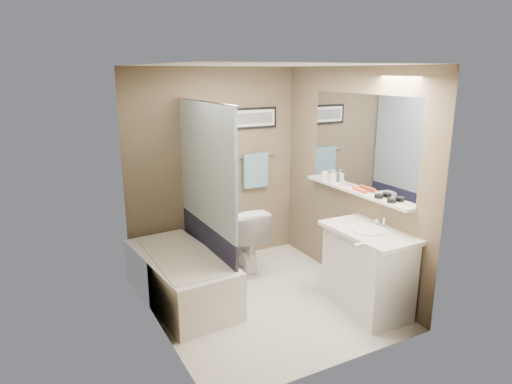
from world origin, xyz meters
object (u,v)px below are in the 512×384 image
candle_bowl_far (379,196)px  candle_bowl_near (392,200)px  glass_jar (325,176)px  bathtub (181,278)px  hair_brush_front (360,190)px  toilet (239,238)px  soap_bottle (332,176)px  vanity (367,271)px

candle_bowl_far → candle_bowl_near: bearing=-90.0°
candle_bowl_near → glass_jar: size_ratio=0.90×
bathtub → hair_brush_front: hair_brush_front is taller
toilet → glass_jar: glass_jar is taller
toilet → hair_brush_front: size_ratio=3.66×
hair_brush_front → glass_jar: 0.61m
candle_bowl_far → soap_bottle: 0.76m
toilet → candle_bowl_far: 1.78m
glass_jar → candle_bowl_far: bearing=-90.0°
candle_bowl_far → glass_jar: bearing=90.0°
candle_bowl_far → soap_bottle: bearing=90.0°
hair_brush_front → glass_jar: size_ratio=2.20×
bathtub → candle_bowl_near: bearing=-37.1°
toilet → glass_jar: size_ratio=8.05×
vanity → soap_bottle: size_ratio=6.25×
candle_bowl_near → hair_brush_front: 0.46m
glass_jar → soap_bottle: (0.00, -0.14, 0.02)m
vanity → glass_jar: bearing=84.6°
hair_brush_front → soap_bottle: bearing=90.0°
hair_brush_front → toilet: bearing=130.4°
vanity → candle_bowl_near: (0.19, -0.07, 0.73)m
bathtub → toilet: size_ratio=1.86×
bathtub → vanity: bearing=-38.2°
toilet → hair_brush_front: hair_brush_front is taller
toilet → candle_bowl_near: 1.92m
vanity → hair_brush_front: size_ratio=4.09×
bathtub → glass_jar: bearing=-6.3°
candle_bowl_far → hair_brush_front: hair_brush_front is taller
soap_bottle → hair_brush_front: bearing=-90.0°
candle_bowl_far → glass_jar: size_ratio=0.90×
vanity → candle_bowl_far: bearing=34.8°
vanity → bathtub: bearing=151.9°
vanity → glass_jar: glass_jar is taller
glass_jar → soap_bottle: soap_bottle is taller
candle_bowl_near → glass_jar: 1.08m
toilet → soap_bottle: size_ratio=5.59×
bathtub → hair_brush_front: size_ratio=6.82×
candle_bowl_far → glass_jar: glass_jar is taller
hair_brush_front → soap_bottle: size_ratio=1.53×
candle_bowl_near → soap_bottle: 0.94m
vanity → candle_bowl_near: bearing=-16.0°
bathtub → soap_bottle: (1.79, -0.18, 0.94)m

